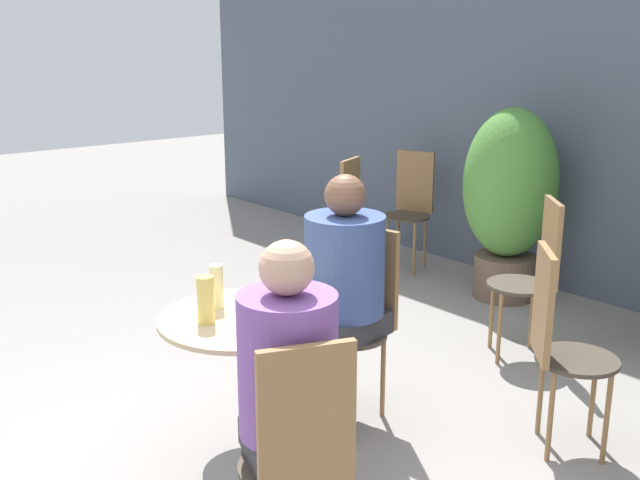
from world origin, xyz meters
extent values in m
cylinder|color=black|center=(0.02, 0.17, 0.01)|extent=(0.39, 0.39, 0.01)
cylinder|color=black|center=(0.02, 0.17, 0.36)|extent=(0.06, 0.06, 0.69)
cylinder|color=#CCB284|center=(0.02, 0.17, 0.72)|extent=(0.70, 0.70, 0.02)
cylinder|color=#42382D|center=(0.64, -0.08, 0.44)|extent=(0.37, 0.37, 0.02)
cube|color=olive|center=(0.80, -0.14, 0.69)|extent=(0.14, 0.30, 0.49)
cylinder|color=#42382D|center=(-0.08, 0.84, 0.44)|extent=(0.37, 0.37, 0.02)
cylinder|color=olive|center=(0.02, 0.97, 0.21)|extent=(0.02, 0.02, 0.43)
cylinder|color=olive|center=(-0.22, 0.94, 0.21)|extent=(0.02, 0.02, 0.43)
cylinder|color=olive|center=(0.05, 0.74, 0.21)|extent=(0.02, 0.02, 0.43)
cylinder|color=olive|center=(-0.18, 0.70, 0.21)|extent=(0.02, 0.02, 0.43)
cube|color=olive|center=(-0.11, 1.00, 0.69)|extent=(0.31, 0.08, 0.49)
cylinder|color=#42382D|center=(0.00, 2.08, 0.44)|extent=(0.37, 0.37, 0.02)
cylinder|color=olive|center=(0.17, 2.09, 0.21)|extent=(0.02, 0.02, 0.43)
cylinder|color=olive|center=(-0.01, 2.25, 0.21)|extent=(0.02, 0.02, 0.43)
cylinder|color=olive|center=(0.01, 1.91, 0.21)|extent=(0.02, 0.02, 0.43)
cylinder|color=olive|center=(-0.17, 2.07, 0.21)|extent=(0.02, 0.02, 0.43)
cube|color=olive|center=(0.11, 2.20, 0.69)|extent=(0.25, 0.23, 0.49)
cylinder|color=#42382D|center=(-1.86, 2.25, 0.44)|extent=(0.37, 0.37, 0.02)
cylinder|color=olive|center=(-1.71, 2.19, 0.21)|extent=(0.02, 0.02, 0.43)
cylinder|color=olive|center=(-1.80, 2.41, 0.21)|extent=(0.02, 0.02, 0.43)
cylinder|color=olive|center=(-1.92, 2.10, 0.21)|extent=(0.02, 0.02, 0.43)
cylinder|color=olive|center=(-2.02, 2.31, 0.21)|extent=(0.02, 0.02, 0.43)
cube|color=olive|center=(-1.71, 2.32, 0.69)|extent=(0.15, 0.30, 0.49)
cylinder|color=#42382D|center=(0.78, 1.41, 0.44)|extent=(0.37, 0.37, 0.02)
cylinder|color=olive|center=(0.62, 1.42, 0.21)|extent=(0.02, 0.02, 0.43)
cylinder|color=olive|center=(0.78, 1.25, 0.21)|extent=(0.02, 0.02, 0.43)
cylinder|color=olive|center=(0.79, 1.58, 0.21)|extent=(0.02, 0.02, 0.43)
cylinder|color=olive|center=(0.95, 1.41, 0.21)|extent=(0.02, 0.02, 0.43)
cube|color=olive|center=(0.67, 1.30, 0.69)|extent=(0.24, 0.24, 0.49)
cylinder|color=#42382D|center=(-1.60, 2.83, 0.44)|extent=(0.37, 0.37, 0.02)
cylinder|color=olive|center=(-1.53, 2.98, 0.21)|extent=(0.02, 0.02, 0.43)
cylinder|color=olive|center=(-1.75, 2.90, 0.21)|extent=(0.02, 0.02, 0.43)
cylinder|color=olive|center=(-1.45, 2.76, 0.21)|extent=(0.02, 0.02, 0.43)
cylinder|color=olive|center=(-1.67, 2.68, 0.21)|extent=(0.02, 0.02, 0.43)
cube|color=olive|center=(-1.66, 2.98, 0.69)|extent=(0.30, 0.14, 0.49)
cube|color=#2D2D33|center=(0.61, -0.06, 0.50)|extent=(0.39, 0.37, 0.10)
cylinder|color=#7A4C9E|center=(0.61, -0.06, 0.79)|extent=(0.33, 0.33, 0.48)
sphere|color=tan|center=(0.61, -0.06, 1.12)|extent=(0.18, 0.18, 0.18)
cylinder|color=#2D2D33|center=(-0.14, 0.65, 0.21)|extent=(0.11, 0.11, 0.43)
cylinder|color=#2D2D33|center=(0.03, 0.67, 0.21)|extent=(0.11, 0.11, 0.43)
cube|color=#2D2D33|center=(-0.08, 0.80, 0.50)|extent=(0.37, 0.40, 0.11)
cylinder|color=#384C84|center=(-0.08, 0.80, 0.80)|extent=(0.38, 0.38, 0.47)
sphere|color=brown|center=(-0.08, 0.80, 1.13)|extent=(0.19, 0.19, 0.19)
cylinder|color=#DBC65B|center=(-0.02, 0.01, 0.82)|extent=(0.07, 0.07, 0.19)
cylinder|color=#DBC65B|center=(0.18, 0.20, 0.82)|extent=(0.07, 0.07, 0.18)
cylinder|color=#DBC65B|center=(0.03, 0.33, 0.80)|extent=(0.06, 0.06, 0.15)
cylinder|color=beige|center=(-0.14, 0.14, 0.82)|extent=(0.06, 0.06, 0.18)
cylinder|color=brown|center=(-0.68, 2.89, 0.16)|extent=(0.44, 0.44, 0.31)
ellipsoid|color=#4C8938|center=(-0.68, 2.89, 0.84)|extent=(0.65, 0.65, 1.05)
camera|label=1|loc=(2.39, -1.42, 1.82)|focal=42.00mm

